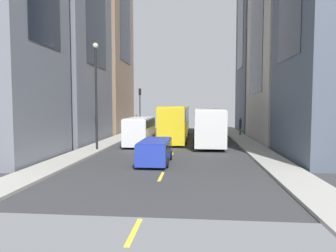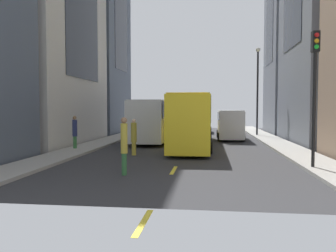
# 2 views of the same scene
# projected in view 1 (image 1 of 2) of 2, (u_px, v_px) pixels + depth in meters

# --- Properties ---
(ground_plane) EXTENTS (39.68, 39.68, 0.00)m
(ground_plane) POSITION_uv_depth(u_px,v_px,m) (177.00, 143.00, 29.83)
(ground_plane) COLOR #333335
(sidewalk_west) EXTENTS (2.12, 44.00, 0.15)m
(sidewalk_west) POSITION_uv_depth(u_px,v_px,m) (248.00, 143.00, 29.21)
(sidewalk_west) COLOR #9E9B93
(sidewalk_west) RESTS_ON ground
(sidewalk_east) EXTENTS (2.12, 44.00, 0.15)m
(sidewalk_east) POSITION_uv_depth(u_px,v_px,m) (110.00, 142.00, 30.44)
(sidewalk_east) COLOR #9E9B93
(sidewalk_east) RESTS_ON ground
(lane_stripe_0) EXTENTS (0.16, 2.00, 0.01)m
(lane_stripe_0) POSITION_uv_depth(u_px,v_px,m) (185.00, 128.00, 50.69)
(lane_stripe_0) COLOR yellow
(lane_stripe_0) RESTS_ON ground
(lane_stripe_1) EXTENTS (0.16, 2.00, 0.01)m
(lane_stripe_1) POSITION_uv_depth(u_px,v_px,m) (183.00, 131.00, 43.74)
(lane_stripe_1) COLOR yellow
(lane_stripe_1) RESTS_ON ground
(lane_stripe_2) EXTENTS (0.16, 2.00, 0.01)m
(lane_stripe_2) POSITION_uv_depth(u_px,v_px,m) (181.00, 136.00, 36.78)
(lane_stripe_2) COLOR yellow
(lane_stripe_2) RESTS_ON ground
(lane_stripe_3) EXTENTS (0.16, 2.00, 0.01)m
(lane_stripe_3) POSITION_uv_depth(u_px,v_px,m) (177.00, 143.00, 29.83)
(lane_stripe_3) COLOR yellow
(lane_stripe_3) RESTS_ON ground
(lane_stripe_4) EXTENTS (0.16, 2.00, 0.01)m
(lane_stripe_4) POSITION_uv_depth(u_px,v_px,m) (172.00, 155.00, 22.87)
(lane_stripe_4) COLOR yellow
(lane_stripe_4) RESTS_ON ground
(lane_stripe_5) EXTENTS (0.16, 2.00, 0.01)m
(lane_stripe_5) POSITION_uv_depth(u_px,v_px,m) (161.00, 176.00, 15.92)
(lane_stripe_5) COLOR yellow
(lane_stripe_5) RESTS_ON ground
(lane_stripe_6) EXTENTS (0.16, 2.00, 0.01)m
(lane_stripe_6) POSITION_uv_depth(u_px,v_px,m) (134.00, 232.00, 8.96)
(lane_stripe_6) COLOR yellow
(lane_stripe_6) RESTS_ON ground
(building_west_1) EXTENTS (9.20, 11.96, 22.15)m
(building_west_1) POSITION_uv_depth(u_px,v_px,m) (302.00, 34.00, 31.43)
(building_west_1) COLOR beige
(building_west_1) RESTS_ON ground
(city_bus_white) EXTENTS (2.81, 11.62, 3.35)m
(city_bus_white) POSITION_uv_depth(u_px,v_px,m) (208.00, 123.00, 29.57)
(city_bus_white) COLOR silver
(city_bus_white) RESTS_ON ground
(streetcar_yellow) EXTENTS (2.70, 14.32, 3.59)m
(streetcar_yellow) POSITION_uv_depth(u_px,v_px,m) (176.00, 120.00, 33.49)
(streetcar_yellow) COLOR yellow
(streetcar_yellow) RESTS_ON ground
(delivery_van_white) EXTENTS (2.25, 5.92, 2.58)m
(delivery_van_white) POSITION_uv_depth(u_px,v_px,m) (140.00, 129.00, 28.26)
(delivery_van_white) COLOR white
(delivery_van_white) RESTS_ON ground
(car_blue_0) EXTENTS (1.95, 4.43, 1.51)m
(car_blue_0) POSITION_uv_depth(u_px,v_px,m) (155.00, 150.00, 19.48)
(car_blue_0) COLOR #2338AD
(car_blue_0) RESTS_ON ground
(pedestrian_waiting_curb) EXTENTS (0.34, 0.34, 2.13)m
(pedestrian_waiting_curb) POSITION_uv_depth(u_px,v_px,m) (204.00, 126.00, 38.83)
(pedestrian_waiting_curb) COLOR gold
(pedestrian_waiting_curb) RESTS_ON ground
(pedestrian_walking_far) EXTENTS (0.37, 0.37, 2.19)m
(pedestrian_walking_far) POSITION_uv_depth(u_px,v_px,m) (136.00, 121.00, 46.47)
(pedestrian_walking_far) COLOR #593372
(pedestrian_walking_far) RESTS_ON ground
(pedestrian_crossing_mid) EXTENTS (0.28, 0.28, 2.38)m
(pedestrian_crossing_mid) POSITION_uv_depth(u_px,v_px,m) (197.00, 122.00, 44.78)
(pedestrian_crossing_mid) COLOR #336B38
(pedestrian_crossing_mid) RESTS_ON ground
(pedestrian_crossing_near) EXTENTS (0.31, 0.31, 2.10)m
(pedestrian_crossing_near) POSITION_uv_depth(u_px,v_px,m) (240.00, 126.00, 36.70)
(pedestrian_crossing_near) COLOR #336B38
(pedestrian_crossing_near) RESTS_ON ground
(traffic_light_near_corner) EXTENTS (0.32, 0.44, 5.94)m
(traffic_light_near_corner) POSITION_uv_depth(u_px,v_px,m) (140.00, 101.00, 43.23)
(traffic_light_near_corner) COLOR black
(traffic_light_near_corner) RESTS_ON ground
(streetlamp_near) EXTENTS (0.44, 0.44, 8.53)m
(streetlamp_near) POSITION_uv_depth(u_px,v_px,m) (96.00, 86.00, 24.51)
(streetlamp_near) COLOR black
(streetlamp_near) RESTS_ON ground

